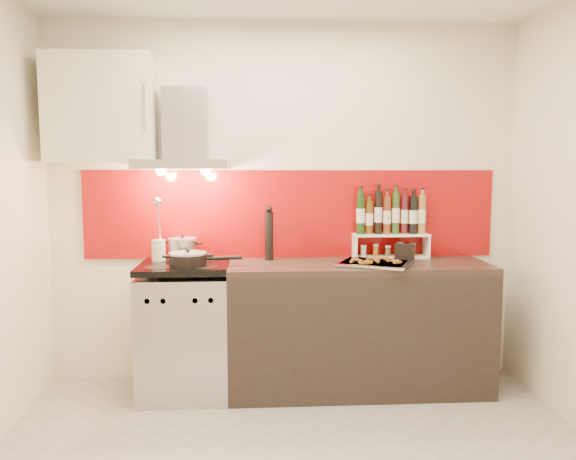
{
  "coord_description": "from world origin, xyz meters",
  "views": [
    {
      "loc": [
        -0.22,
        -2.71,
        1.55
      ],
      "look_at": [
        0.0,
        0.95,
        1.15
      ],
      "focal_mm": 35.0,
      "sensor_mm": 36.0,
      "label": 1
    }
  ],
  "objects": [
    {
      "name": "pepper_mill",
      "position": [
        -0.12,
        1.28,
        1.09
      ],
      "size": [
        0.06,
        0.06,
        0.39
      ],
      "color": "black",
      "rests_on": "counter"
    },
    {
      "name": "counter",
      "position": [
        0.5,
        1.1,
        0.45
      ],
      "size": [
        1.8,
        0.6,
        0.9
      ],
      "color": "black",
      "rests_on": "ground"
    },
    {
      "name": "step_shelf",
      "position": [
        0.77,
        1.3,
        1.14
      ],
      "size": [
        0.55,
        0.15,
        0.49
      ],
      "color": "white",
      "rests_on": "counter"
    },
    {
      "name": "utensil_jar",
      "position": [
        -0.89,
        1.2,
        1.04
      ],
      "size": [
        0.1,
        0.14,
        0.46
      ],
      "color": "silver",
      "rests_on": "range_stove"
    },
    {
      "name": "baking_tray",
      "position": [
        0.59,
        1.01,
        0.92
      ],
      "size": [
        0.58,
        0.53,
        0.03
      ],
      "color": "silver",
      "rests_on": "counter"
    },
    {
      "name": "stock_pot",
      "position": [
        -0.73,
        1.28,
        0.99
      ],
      "size": [
        0.2,
        0.2,
        0.17
      ],
      "color": "#B7B7BA",
      "rests_on": "range_stove"
    },
    {
      "name": "backsplash",
      "position": [
        0.05,
        1.39,
        1.22
      ],
      "size": [
        3.0,
        0.02,
        0.64
      ],
      "primitive_type": "cube",
      "color": "#94080C",
      "rests_on": "back_wall"
    },
    {
      "name": "caddy_box",
      "position": [
        0.84,
        1.18,
        0.96
      ],
      "size": [
        0.15,
        0.09,
        0.12
      ],
      "primitive_type": "cube",
      "rotation": [
        0.0,
        0.0,
        -0.26
      ],
      "color": "black",
      "rests_on": "counter"
    },
    {
      "name": "upper_cabinet",
      "position": [
        -1.25,
        1.22,
        1.95
      ],
      "size": [
        0.7,
        0.35,
        0.72
      ],
      "primitive_type": "cube",
      "color": "beige",
      "rests_on": "back_wall"
    },
    {
      "name": "range_stove",
      "position": [
        -0.7,
        1.1,
        0.44
      ],
      "size": [
        0.6,
        0.6,
        0.91
      ],
      "color": "#B7B7BA",
      "rests_on": "ground"
    },
    {
      "name": "back_wall",
      "position": [
        0.0,
        1.4,
        1.3
      ],
      "size": [
        3.4,
        0.02,
        2.6
      ],
      "primitive_type": "cube",
      "color": "silver",
      "rests_on": "ground"
    },
    {
      "name": "range_hood",
      "position": [
        -0.7,
        1.24,
        1.74
      ],
      "size": [
        0.62,
        0.5,
        0.61
      ],
      "color": "#B7B7BA",
      "rests_on": "back_wall"
    },
    {
      "name": "saute_pan",
      "position": [
        -0.65,
        1.0,
        0.96
      ],
      "size": [
        0.48,
        0.25,
        0.12
      ],
      "color": "black",
      "rests_on": "range_stove"
    }
  ]
}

